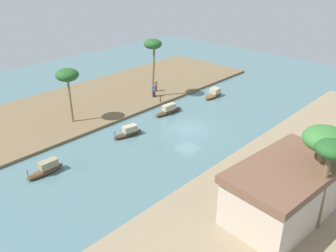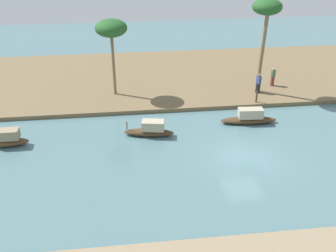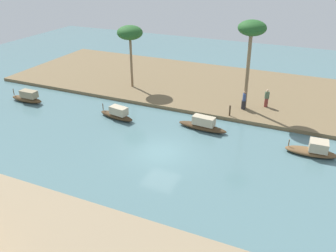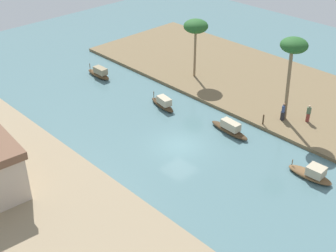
% 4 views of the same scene
% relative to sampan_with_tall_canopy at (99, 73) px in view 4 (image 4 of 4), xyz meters
% --- Properties ---
extents(river_water, '(74.33, 74.33, 0.00)m').
position_rel_sampan_with_tall_canopy_xyz_m(river_water, '(-15.66, 3.37, -0.47)').
color(river_water, slate).
rests_on(river_water, ground).
extents(riverbank_left, '(45.49, 14.67, 0.32)m').
position_rel_sampan_with_tall_canopy_xyz_m(riverbank_left, '(-15.66, -11.05, -0.31)').
color(riverbank_left, brown).
rests_on(riverbank_left, ground).
extents(riverbank_right, '(45.49, 14.67, 0.32)m').
position_rel_sampan_with_tall_canopy_xyz_m(riverbank_right, '(-15.66, 17.79, -0.31)').
color(riverbank_right, '#937F60').
rests_on(riverbank_right, ground).
extents(sampan_with_tall_canopy, '(3.55, 0.92, 1.20)m').
position_rel_sampan_with_tall_canopy_xyz_m(sampan_with_tall_canopy, '(0.00, 0.00, 0.00)').
color(sampan_with_tall_canopy, brown).
rests_on(sampan_with_tall_canopy, river_water).
extents(sampan_foreground, '(4.22, 1.24, 1.17)m').
position_rel_sampan_with_tall_canopy_xyz_m(sampan_foreground, '(-17.31, -1.25, -0.04)').
color(sampan_foreground, '#47331E').
rests_on(sampan_foreground, river_water).
extents(sampan_midstream, '(3.59, 1.46, 1.15)m').
position_rel_sampan_with_tall_canopy_xyz_m(sampan_midstream, '(-9.88, -0.24, -0.02)').
color(sampan_midstream, '#47331E').
rests_on(sampan_midstream, river_water).
extents(sampan_near_left_bank, '(3.59, 1.36, 1.16)m').
position_rel_sampan_with_tall_canopy_xyz_m(sampan_near_left_bank, '(-25.77, -0.64, -0.05)').
color(sampan_near_left_bank, brown).
rests_on(sampan_near_left_bank, river_water).
extents(person_on_near_bank, '(0.44, 0.44, 1.65)m').
position_rel_sampan_with_tall_canopy_xyz_m(person_on_near_bank, '(-21.27, -7.40, 0.56)').
color(person_on_near_bank, brown).
rests_on(person_on_near_bank, riverbank_left).
extents(person_by_mooring, '(0.49, 0.49, 1.69)m').
position_rel_sampan_with_tall_canopy_xyz_m(person_by_mooring, '(-19.51, -6.04, 0.56)').
color(person_by_mooring, '#232328').
rests_on(person_by_mooring, riverbank_left).
extents(mooring_post, '(0.14, 0.14, 0.96)m').
position_rel_sampan_with_tall_canopy_xyz_m(mooring_post, '(-18.76, -4.12, 0.33)').
color(mooring_post, '#4C3823').
rests_on(mooring_post, riverbank_left).
extents(palm_tree_left_near, '(2.33, 2.33, 7.79)m').
position_rel_sampan_with_tall_canopy_xyz_m(palm_tree_left_near, '(-19.55, -6.13, 6.70)').
color(palm_tree_left_near, '#7F6647').
rests_on(palm_tree_left_near, riverbank_left).
extents(palm_tree_left_far, '(2.54, 2.54, 6.28)m').
position_rel_sampan_with_tall_canopy_xyz_m(palm_tree_left_far, '(-7.48, -7.21, 5.33)').
color(palm_tree_left_far, '#7F6647').
rests_on(palm_tree_left_far, riverbank_left).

